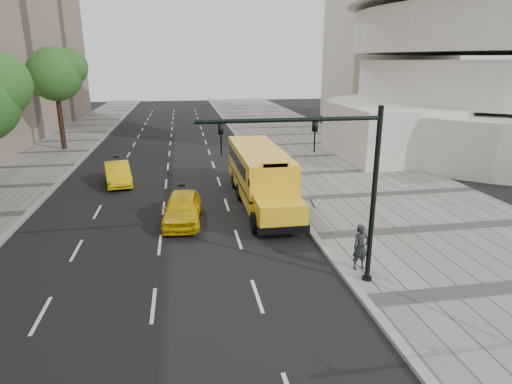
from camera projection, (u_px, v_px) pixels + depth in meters
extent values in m
plane|color=black|center=(182.00, 207.00, 23.78)|extent=(140.00, 140.00, 0.00)
cube|color=gray|center=(384.00, 195.00, 25.72)|extent=(12.00, 140.00, 0.15)
cube|color=gray|center=(287.00, 200.00, 24.74)|extent=(0.30, 140.00, 0.15)
cube|color=gray|center=(28.00, 214.00, 22.46)|extent=(0.30, 140.00, 0.15)
cylinder|color=silver|center=(494.00, 124.00, 41.29)|extent=(32.00, 32.00, 4.00)
cylinder|color=silver|center=(501.00, 80.00, 40.09)|extent=(26.00, 26.00, 3.60)
cylinder|color=silver|center=(509.00, 33.00, 38.87)|extent=(27.60, 27.60, 3.60)
cube|color=silver|center=(388.00, 132.00, 35.34)|extent=(8.00, 10.00, 4.40)
cylinder|color=black|center=(60.00, 117.00, 38.34)|extent=(0.44, 0.44, 5.98)
sphere|color=#265B1E|center=(55.00, 74.00, 37.25)|extent=(4.64, 4.64, 4.64)
sphere|color=#265B1E|center=(69.00, 67.00, 37.55)|extent=(3.25, 3.25, 3.25)
sphere|color=#265B1E|center=(43.00, 79.00, 36.84)|extent=(3.02, 3.02, 3.02)
cube|color=yellow|center=(259.00, 169.00, 24.80)|extent=(2.50, 9.00, 2.45)
cube|color=yellow|center=(280.00, 211.00, 19.82)|extent=(2.20, 2.00, 1.10)
cube|color=black|center=(284.00, 229.00, 19.15)|extent=(2.38, 0.25, 0.35)
cube|color=black|center=(259.00, 178.00, 24.96)|extent=(2.52, 9.00, 0.12)
cube|color=black|center=(275.00, 182.00, 20.48)|extent=(2.05, 0.10, 0.90)
cube|color=black|center=(257.00, 159.00, 25.14)|extent=(2.52, 7.50, 0.70)
cube|color=yellow|center=(275.00, 165.00, 20.24)|extent=(1.40, 0.12, 0.28)
ellipsoid|color=silver|center=(321.00, 203.00, 18.51)|extent=(0.32, 0.32, 0.14)
cylinder|color=black|center=(314.00, 206.00, 18.74)|extent=(0.36, 0.47, 0.58)
cylinder|color=black|center=(255.00, 223.00, 20.09)|extent=(0.30, 1.00, 1.00)
cylinder|color=black|center=(301.00, 220.00, 20.46)|extent=(0.30, 1.00, 1.00)
cylinder|color=black|center=(240.00, 191.00, 24.99)|extent=(0.30, 1.00, 1.00)
cylinder|color=black|center=(277.00, 189.00, 25.36)|extent=(0.30, 1.00, 1.00)
cylinder|color=black|center=(234.00, 180.00, 27.35)|extent=(0.30, 1.00, 1.00)
cylinder|color=black|center=(269.00, 179.00, 27.72)|extent=(0.30, 1.00, 1.00)
imported|color=#E2B808|center=(183.00, 208.00, 21.31)|extent=(2.14, 4.56, 1.51)
imported|color=#E2B808|center=(118.00, 174.00, 28.09)|extent=(2.35, 4.55, 1.43)
imported|color=#232629|center=(361.00, 247.00, 16.14)|extent=(0.69, 0.50, 1.78)
cylinder|color=black|center=(373.00, 200.00, 14.69)|extent=(0.18, 0.18, 6.40)
cylinder|color=black|center=(367.00, 280.00, 15.58)|extent=(0.36, 0.36, 0.25)
cylinder|color=black|center=(291.00, 120.00, 13.38)|extent=(6.00, 0.14, 0.14)
imported|color=black|center=(314.00, 137.00, 13.67)|extent=(0.16, 0.20, 1.00)
imported|color=black|center=(221.00, 139.00, 13.19)|extent=(0.16, 0.20, 1.00)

